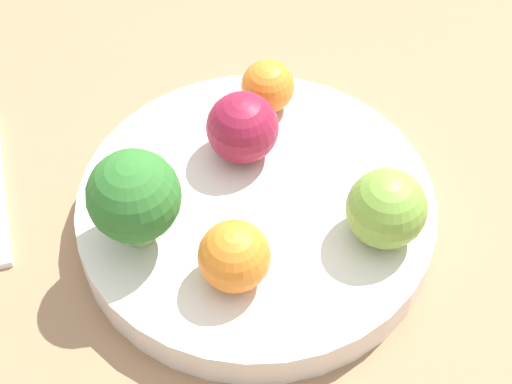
% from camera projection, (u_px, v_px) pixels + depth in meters
% --- Properties ---
extents(ground_plane, '(6.00, 6.00, 0.00)m').
position_uv_depth(ground_plane, '(256.00, 241.00, 0.65)').
color(ground_plane, gray).
extents(table_surface, '(1.20, 1.20, 0.02)m').
position_uv_depth(table_surface, '(256.00, 233.00, 0.65)').
color(table_surface, '#936D4C').
rests_on(table_surface, ground_plane).
extents(bowl, '(0.26, 0.26, 0.03)m').
position_uv_depth(bowl, '(256.00, 213.00, 0.63)').
color(bowl, silver).
rests_on(bowl, table_surface).
extents(broccoli, '(0.06, 0.06, 0.08)m').
position_uv_depth(broccoli, '(134.00, 197.00, 0.56)').
color(broccoli, '#8CB76B').
rests_on(broccoli, bowl).
extents(apple_red, '(0.05, 0.05, 0.05)m').
position_uv_depth(apple_red, '(242.00, 128.00, 0.62)').
color(apple_red, maroon).
rests_on(apple_red, bowl).
extents(apple_green, '(0.06, 0.06, 0.06)m').
position_uv_depth(apple_green, '(386.00, 209.00, 0.57)').
color(apple_green, olive).
rests_on(apple_green, bowl).
extents(orange_front, '(0.05, 0.05, 0.05)m').
position_uv_depth(orange_front, '(234.00, 256.00, 0.55)').
color(orange_front, orange).
rests_on(orange_front, bowl).
extents(orange_back, '(0.04, 0.04, 0.04)m').
position_uv_depth(orange_back, '(268.00, 86.00, 0.66)').
color(orange_back, orange).
rests_on(orange_back, bowl).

